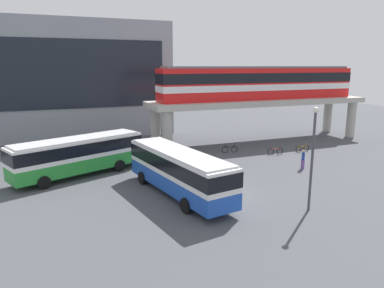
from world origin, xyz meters
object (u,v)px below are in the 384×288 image
(train, at_px, (260,82))
(bus_main, at_px, (178,168))
(bicycle_orange, at_px, (302,149))
(bicycle_black, at_px, (230,149))
(bus_secondary, at_px, (79,153))
(pedestrian_near_building, at_px, (303,160))
(station_building, at_px, (51,79))
(bicycle_red, at_px, (275,151))

(train, relative_size, bus_main, 2.19)
(train, relative_size, bicycle_orange, 13.82)
(train, bearing_deg, bicycle_black, -146.93)
(bus_secondary, height_order, pedestrian_near_building, bus_secondary)
(bus_secondary, xyz_separation_m, bicycle_orange, (22.78, -0.21, -1.63))
(bicycle_black, distance_m, pedestrian_near_building, 8.48)
(train, bearing_deg, pedestrian_near_building, -102.92)
(bus_main, relative_size, bus_secondary, 1.01)
(station_building, relative_size, bus_secondary, 2.68)
(bus_main, bearing_deg, bicycle_orange, 23.27)
(station_building, relative_size, bicycle_red, 16.76)
(bicycle_black, bearing_deg, bicycle_red, -33.22)
(station_building, relative_size, bus_main, 2.64)
(bus_main, xyz_separation_m, pedestrian_near_building, (12.52, 2.00, -1.17))
(station_building, relative_size, bicycle_black, 16.77)
(station_building, xyz_separation_m, bus_secondary, (1.36, -21.42, -5.32))
(bicycle_orange, height_order, pedestrian_near_building, pedestrian_near_building)
(bus_secondary, relative_size, bicycle_orange, 6.25)
(bicycle_red, relative_size, bicycle_black, 1.00)
(bus_secondary, height_order, bicycle_red, bus_secondary)
(bus_main, xyz_separation_m, bicycle_black, (9.35, 9.85, -1.63))
(bus_secondary, relative_size, bicycle_red, 6.27)
(station_building, height_order, bicycle_orange, station_building)
(bus_secondary, relative_size, pedestrian_near_building, 6.43)
(bicycle_orange, bearing_deg, train, 102.61)
(bicycle_red, bearing_deg, train, 73.42)
(bus_secondary, bearing_deg, bicycle_orange, -0.52)
(bus_main, relative_size, bicycle_red, 6.34)
(station_building, xyz_separation_m, bicycle_red, (20.78, -21.52, -6.95))
(train, height_order, bicycle_red, train)
(train, relative_size, bicycle_red, 13.87)
(station_building, xyz_separation_m, bicycle_orange, (24.14, -21.62, -6.95))
(bus_main, height_order, bus_secondary, same)
(station_building, xyz_separation_m, bicycle_black, (16.84, -18.93, -6.95))
(train, xyz_separation_m, bicycle_black, (-5.85, -3.81, -6.73))
(bus_main, xyz_separation_m, bicycle_orange, (16.65, 7.16, -1.63))
(bus_secondary, bearing_deg, station_building, 93.63)
(train, bearing_deg, bus_secondary, -163.56)
(bus_main, distance_m, bicycle_black, 13.68)
(bus_main, height_order, bicycle_orange, bus_main)
(bus_main, distance_m, bicycle_orange, 18.19)
(bus_secondary, relative_size, bicycle_black, 6.27)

